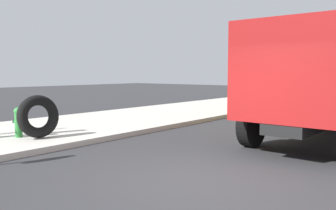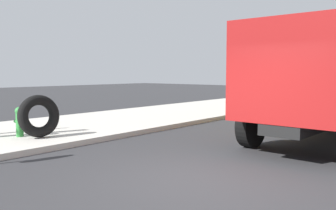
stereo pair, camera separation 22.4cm
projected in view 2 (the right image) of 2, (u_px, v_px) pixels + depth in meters
name	position (u px, v px, depth m)	size (l,w,h in m)	color
ground_plane	(197.00, 181.00, 6.22)	(80.00, 80.00, 0.00)	#2D2D30
sidewalk_curb	(14.00, 135.00, 10.40)	(36.00, 5.00, 0.15)	#BCB7AD
fire_hydrant	(20.00, 121.00, 9.65)	(0.22, 0.49, 0.80)	#2D8438
loose_tire	(39.00, 116.00, 9.49)	(1.12, 1.12, 0.27)	black
dump_truck_orange	(333.00, 82.00, 9.67)	(7.05, 2.92, 3.00)	orange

